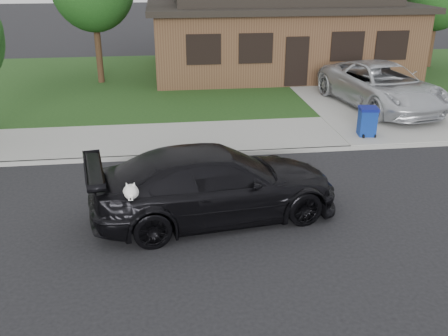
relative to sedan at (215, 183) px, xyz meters
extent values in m
plane|color=black|center=(0.75, 0.12, -0.79)|extent=(120.00, 120.00, 0.00)
cube|color=gray|center=(0.75, 5.12, -0.73)|extent=(60.00, 3.00, 0.12)
cube|color=gray|center=(0.75, 3.62, -0.73)|extent=(60.00, 0.12, 0.12)
cube|color=#193814|center=(0.75, 13.12, -0.72)|extent=(60.00, 13.00, 0.13)
cube|color=gray|center=(6.75, 10.12, -0.72)|extent=(4.50, 13.00, 0.14)
imported|color=black|center=(0.01, 0.00, 0.00)|extent=(5.72, 3.05, 1.58)
ellipsoid|color=white|center=(-1.73, -0.96, 0.35)|extent=(0.34, 0.40, 0.30)
sphere|color=white|center=(-1.73, -1.19, 0.45)|extent=(0.26, 0.26, 0.26)
cube|color=white|center=(-1.73, -1.31, 0.41)|extent=(0.09, 0.12, 0.08)
sphere|color=black|center=(-1.73, -1.37, 0.41)|extent=(0.04, 0.04, 0.04)
cone|color=white|center=(-1.80, -1.14, 0.59)|extent=(0.11, 0.11, 0.14)
cone|color=white|center=(-1.67, -1.14, 0.59)|extent=(0.11, 0.11, 0.14)
imported|color=silver|center=(7.07, 7.57, 0.16)|extent=(3.60, 6.18, 1.62)
cube|color=navy|center=(5.31, 4.49, -0.25)|extent=(0.58, 0.58, 0.83)
cube|color=#081061|center=(5.31, 4.49, 0.21)|extent=(0.64, 0.64, 0.09)
cylinder|color=black|center=(5.12, 4.24, -0.60)|extent=(0.07, 0.14, 0.13)
cylinder|color=black|center=(5.49, 4.24, -0.60)|extent=(0.07, 0.14, 0.13)
cube|color=#422B1C|center=(4.75, 15.12, 0.84)|extent=(12.00, 8.00, 3.00)
cube|color=black|center=(4.75, 15.12, 2.47)|extent=(12.60, 8.60, 0.25)
cube|color=black|center=(4.75, 11.09, 0.44)|extent=(1.00, 0.06, 2.10)
cube|color=black|center=(0.75, 11.09, 1.04)|extent=(1.30, 0.05, 1.10)
cube|color=black|center=(2.95, 11.09, 1.04)|extent=(1.30, 0.05, 1.10)
cube|color=black|center=(6.95, 11.09, 1.04)|extent=(1.30, 0.05, 1.10)
cube|color=black|center=(8.95, 11.09, 1.04)|extent=(1.30, 0.05, 1.10)
cylinder|color=#332114|center=(-3.75, 13.12, 0.58)|extent=(0.28, 0.28, 2.48)
cylinder|color=#332114|center=(12.75, 14.62, 0.35)|extent=(0.28, 0.28, 2.03)
camera|label=1|loc=(-1.06, -9.82, 4.51)|focal=40.00mm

